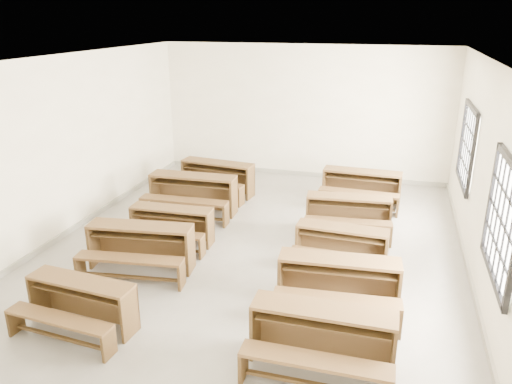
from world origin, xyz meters
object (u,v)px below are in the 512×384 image
(desk_set_1, at_px, (140,244))
(desk_set_3, at_px, (192,191))
(desk_set_7, at_px, (341,244))
(desk_set_5, at_px, (322,334))
(desk_set_2, at_px, (171,223))
(desk_set_9, at_px, (361,185))
(desk_set_6, at_px, (338,280))
(desk_set_4, at_px, (217,176))
(desk_set_8, at_px, (348,212))
(desk_set_0, at_px, (80,301))

(desk_set_1, distance_m, desk_set_3, 2.47)
(desk_set_7, bearing_deg, desk_set_5, -85.64)
(desk_set_2, bearing_deg, desk_set_5, -42.41)
(desk_set_2, distance_m, desk_set_7, 2.98)
(desk_set_2, distance_m, desk_set_5, 3.99)
(desk_set_5, bearing_deg, desk_set_9, 89.82)
(desk_set_6, bearing_deg, desk_set_2, 152.82)
(desk_set_4, height_order, desk_set_8, desk_set_4)
(desk_set_0, height_order, desk_set_6, desk_set_6)
(desk_set_4, height_order, desk_set_9, desk_set_4)
(desk_set_1, bearing_deg, desk_set_2, 80.01)
(desk_set_1, relative_size, desk_set_5, 1.06)
(desk_set_0, relative_size, desk_set_2, 1.02)
(desk_set_5, xyz_separation_m, desk_set_9, (0.01, 5.45, -0.00))
(desk_set_9, bearing_deg, desk_set_4, -173.10)
(desk_set_3, distance_m, desk_set_5, 5.17)
(desk_set_3, relative_size, desk_set_7, 1.20)
(desk_set_6, relative_size, desk_set_9, 1.02)
(desk_set_1, height_order, desk_set_8, desk_set_1)
(desk_set_0, height_order, desk_set_3, desk_set_3)
(desk_set_2, relative_size, desk_set_7, 1.00)
(desk_set_9, bearing_deg, desk_set_7, -89.16)
(desk_set_7, xyz_separation_m, desk_set_9, (0.09, 2.92, 0.05))
(desk_set_2, xyz_separation_m, desk_set_5, (3.05, -2.57, 0.05))
(desk_set_7, bearing_deg, desk_set_2, -178.15)
(desk_set_4, bearing_deg, desk_set_1, -82.29)
(desk_set_2, bearing_deg, desk_set_6, -25.20)
(desk_set_5, xyz_separation_m, desk_set_7, (-0.07, 2.53, -0.05))
(desk_set_6, relative_size, desk_set_7, 1.14)
(desk_set_5, height_order, desk_set_8, desk_set_5)
(desk_set_1, relative_size, desk_set_2, 1.17)
(desk_set_3, height_order, desk_set_7, desk_set_3)
(desk_set_0, relative_size, desk_set_9, 0.91)
(desk_set_5, bearing_deg, desk_set_4, 121.22)
(desk_set_1, distance_m, desk_set_8, 3.81)
(desk_set_0, bearing_deg, desk_set_9, 65.52)
(desk_set_5, bearing_deg, desk_set_8, 91.45)
(desk_set_8, bearing_deg, desk_set_0, -132.18)
(desk_set_4, height_order, desk_set_5, desk_set_4)
(desk_set_2, height_order, desk_set_4, desk_set_4)
(desk_set_0, distance_m, desk_set_3, 4.09)
(desk_set_1, xyz_separation_m, desk_set_9, (3.12, 3.90, -0.00))
(desk_set_5, bearing_deg, desk_set_2, 139.86)
(desk_set_1, height_order, desk_set_9, desk_set_1)
(desk_set_1, distance_m, desk_set_9, 4.99)
(desk_set_4, bearing_deg, desk_set_7, -34.02)
(desk_set_4, xyz_separation_m, desk_set_8, (3.06, -1.31, -0.03))
(desk_set_8, bearing_deg, desk_set_1, -147.15)
(desk_set_8, relative_size, desk_set_9, 0.97)
(desk_set_5, xyz_separation_m, desk_set_8, (-0.10, 3.89, -0.02))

